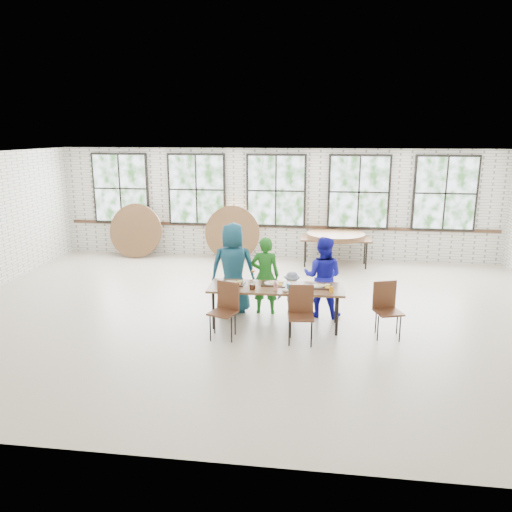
{
  "coord_description": "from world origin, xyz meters",
  "views": [
    {
      "loc": [
        1.27,
        -9.01,
        3.41
      ],
      "look_at": [
        0.0,
        0.4,
        1.05
      ],
      "focal_mm": 35.0,
      "sensor_mm": 36.0,
      "label": 1
    }
  ],
  "objects": [
    {
      "name": "chair_spare",
      "position": [
        2.4,
        -0.74,
        0.56
      ],
      "size": [
        0.53,
        0.52,
        0.95
      ],
      "rotation": [
        0.0,
        0.0,
        0.34
      ],
      "color": "#55301C",
      "rests_on": "ground"
    },
    {
      "name": "room",
      "position": [
        0.0,
        4.44,
        1.83
      ],
      "size": [
        12.0,
        12.0,
        12.0
      ],
      "color": "#BCAB95",
      "rests_on": "ground"
    },
    {
      "name": "adult_blue",
      "position": [
        1.31,
        0.09,
        0.77
      ],
      "size": [
        0.85,
        0.72,
        1.54
      ],
      "primitive_type": "imported",
      "rotation": [
        0.0,
        0.0,
        2.94
      ],
      "color": "#1919B0",
      "rests_on": "ground"
    },
    {
      "name": "chair_near_right",
      "position": [
        0.96,
        -1.15,
        0.56
      ],
      "size": [
        0.45,
        0.44,
        0.95
      ],
      "rotation": [
        0.0,
        0.0,
        0.08
      ],
      "color": "#55301C",
      "rests_on": "ground"
    },
    {
      "name": "adult_green",
      "position": [
        0.22,
        0.09,
        0.75
      ],
      "size": [
        0.57,
        0.4,
        1.5
      ],
      "primitive_type": "imported",
      "rotation": [
        0.0,
        0.0,
        3.22
      ],
      "color": "#1A621A",
      "rests_on": "ground"
    },
    {
      "name": "round_tops_stacked",
      "position": [
        1.63,
        3.85,
        0.8
      ],
      "size": [
        1.5,
        1.5,
        0.13
      ],
      "color": "brown",
      "rests_on": "storage_table"
    },
    {
      "name": "round_tops_leaning",
      "position": [
        -2.98,
        4.09,
        0.73
      ],
      "size": [
        4.27,
        0.49,
        1.49
      ],
      "color": "brown",
      "rests_on": "ground"
    },
    {
      "name": "chair_near_left",
      "position": [
        -0.31,
        -1.14,
        0.56
      ],
      "size": [
        0.53,
        0.52,
        0.95
      ],
      "rotation": [
        0.0,
        0.0,
        -0.35
      ],
      "color": "#55301C",
      "rests_on": "ground"
    },
    {
      "name": "toddler",
      "position": [
        0.73,
        0.09,
        0.42
      ],
      "size": [
        0.55,
        0.33,
        0.84
      ],
      "primitive_type": "imported",
      "rotation": [
        0.0,
        0.0,
        3.17
      ],
      "color": "#162C45",
      "rests_on": "ground"
    },
    {
      "name": "tabletop_clutter",
      "position": [
        0.63,
        -0.6,
        0.77
      ],
      "size": [
        2.03,
        0.61,
        0.11
      ],
      "color": "black",
      "rests_on": "dining_table"
    },
    {
      "name": "dining_table",
      "position": [
        0.49,
        -0.56,
        0.69
      ],
      "size": [
        2.42,
        0.86,
        0.74
      ],
      "rotation": [
        0.0,
        0.0,
        0.02
      ],
      "color": "brown",
      "rests_on": "ground"
    },
    {
      "name": "adult_teal",
      "position": [
        -0.4,
        0.09,
        0.88
      ],
      "size": [
        0.92,
        0.66,
        1.75
      ],
      "primitive_type": "imported",
      "rotation": [
        0.0,
        0.0,
        3.27
      ],
      "color": "#1A5465",
      "rests_on": "ground"
    },
    {
      "name": "storage_table",
      "position": [
        1.63,
        3.85,
        0.69
      ],
      "size": [
        1.8,
        0.75,
        0.74
      ],
      "rotation": [
        0.0,
        0.0,
        -0.0
      ],
      "color": "brown",
      "rests_on": "ground"
    }
  ]
}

